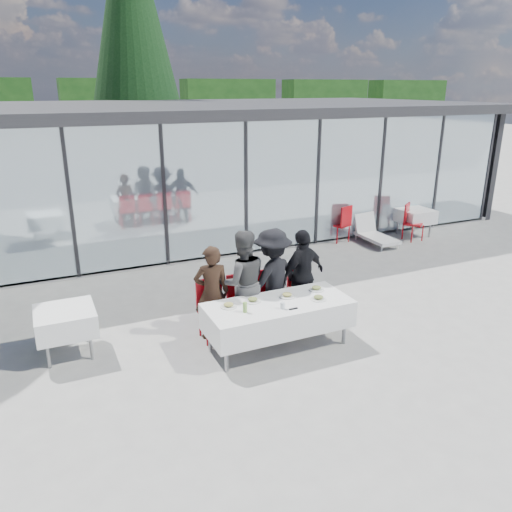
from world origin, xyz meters
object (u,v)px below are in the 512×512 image
(diner_chair_d, at_px, (301,290))
(folded_eyeglasses, at_px, (293,309))
(diner_c, at_px, (272,278))
(diner_d, at_px, (303,275))
(diner_chair_c, at_px, (271,295))
(plate_a, at_px, (229,305))
(diner_a, at_px, (212,293))
(juice_bottle, at_px, (245,307))
(diner_chair_a, at_px, (212,306))
(spare_table_right, at_px, (415,216))
(diner_b, at_px, (242,282))
(dining_table, at_px, (278,315))
(spare_table_left, at_px, (66,321))
(lounger, at_px, (373,233))
(conifer_tree, at_px, (132,25))
(spare_chair_b, at_px, (343,222))
(spare_chair_a, at_px, (410,220))
(plate_b, at_px, (253,300))
(plate_c, at_px, (287,295))
(diner_chair_b, at_px, (242,301))
(plate_extra, at_px, (318,298))

(diner_chair_d, xyz_separation_m, folded_eyeglasses, (-0.73, -1.05, 0.22))
(diner_c, relative_size, diner_d, 1.05)
(diner_chair_c, xyz_separation_m, plate_a, (-1.00, -0.58, 0.24))
(diner_a, height_order, juice_bottle, diner_a)
(diner_chair_a, xyz_separation_m, spare_table_right, (7.00, 3.24, 0.02))
(plate_a, xyz_separation_m, spare_table_right, (6.93, 3.82, -0.22))
(spare_table_right, bearing_deg, diner_b, -153.17)
(diner_a, distance_m, diner_d, 1.65)
(dining_table, bearing_deg, diner_b, 112.30)
(spare_table_left, bearing_deg, dining_table, -20.06)
(dining_table, height_order, lounger, dining_table)
(lounger, bearing_deg, spare_table_right, 2.77)
(diner_chair_d, distance_m, juice_bottle, 1.69)
(diner_chair_c, height_order, spare_table_left, diner_chair_c)
(spare_table_left, distance_m, conifer_tree, 13.95)
(diner_b, bearing_deg, spare_chair_b, -131.33)
(diner_chair_c, relative_size, spare_chair_a, 1.00)
(diner_c, xyz_separation_m, plate_b, (-0.59, -0.52, -0.08))
(plate_a, bearing_deg, spare_table_left, 157.63)
(diner_chair_d, xyz_separation_m, spare_chair_b, (3.23, 3.56, 0.00))
(diner_chair_c, height_order, plate_c, diner_chair_c)
(diner_c, distance_m, conifer_tree, 13.66)
(diner_d, distance_m, juice_bottle, 1.64)
(dining_table, height_order, diner_c, diner_c)
(folded_eyeglasses, xyz_separation_m, spare_chair_b, (3.96, 4.61, -0.22))
(diner_c, bearing_deg, spare_table_left, -26.30)
(diner_chair_d, xyz_separation_m, spare_table_right, (5.35, 3.24, 0.02))
(spare_table_right, bearing_deg, folded_eyeglasses, -144.76)
(diner_chair_d, xyz_separation_m, juice_bottle, (-1.43, -0.85, 0.29))
(diner_chair_b, distance_m, juice_bottle, 0.95)
(diner_chair_a, height_order, lounger, diner_chair_a)
(conifer_tree, bearing_deg, plate_c, -92.54)
(diner_chair_c, xyz_separation_m, spare_table_left, (-3.26, 0.35, 0.02))
(diner_d, xyz_separation_m, plate_a, (-1.58, -0.55, -0.04))
(spare_table_right, bearing_deg, plate_a, -151.12)
(diner_chair_c, bearing_deg, spare_table_left, 173.86)
(spare_table_right, distance_m, spare_chair_b, 2.14)
(plate_a, height_order, lounger, plate_a)
(plate_a, xyz_separation_m, juice_bottle, (0.15, -0.27, 0.05))
(diner_chair_c, bearing_deg, spare_chair_b, 43.05)
(dining_table, xyz_separation_m, diner_chair_b, (-0.29, 0.75, -0.00))
(folded_eyeglasses, distance_m, spare_table_right, 7.44)
(dining_table, distance_m, spare_chair_a, 6.91)
(diner_d, xyz_separation_m, diner_chair_d, (-0.00, 0.03, -0.28))
(dining_table, relative_size, juice_bottle, 14.77)
(diner_chair_b, height_order, plate_b, diner_chair_b)
(diner_chair_b, bearing_deg, diner_chair_c, 0.00)
(spare_chair_b, bearing_deg, conifer_tree, 109.72)
(diner_a, relative_size, plate_extra, 6.28)
(diner_a, relative_size, diner_chair_b, 1.60)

